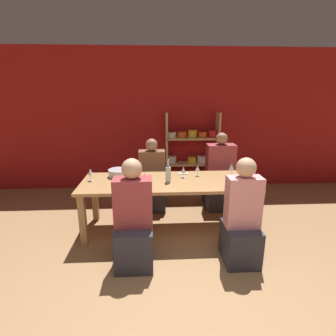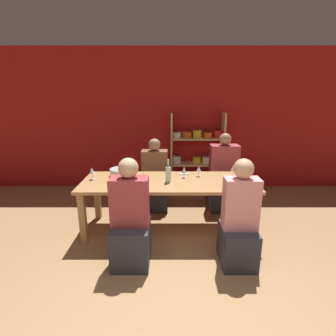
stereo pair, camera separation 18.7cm
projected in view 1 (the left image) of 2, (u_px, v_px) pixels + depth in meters
wall_back_red at (166, 121)px, 5.13m from camera, size 8.80×0.06×2.70m
shelf_unit at (192, 157)px, 5.16m from camera, size 1.03×0.30×1.52m
dining_table at (168, 187)px, 3.56m from camera, size 2.33×0.87×0.73m
mixing_bowl at (119, 173)px, 3.70m from camera, size 0.30×0.30×0.11m
wine_bottle_green at (168, 173)px, 3.46m from camera, size 0.07×0.07×0.31m
wine_glass_white_a at (183, 170)px, 3.65m from camera, size 0.06×0.06×0.16m
wine_glass_white_b at (232, 167)px, 3.71m from camera, size 0.07×0.07×0.18m
wine_glass_red_a at (145, 177)px, 3.28m from camera, size 0.07×0.07×0.18m
wine_glass_empty_a at (198, 169)px, 3.72m from camera, size 0.07×0.07×0.15m
wine_glass_white_c at (90, 172)px, 3.50m from camera, size 0.07×0.07×0.17m
wine_glass_white_d at (256, 178)px, 3.25m from camera, size 0.08×0.08×0.17m
cell_phone at (183, 174)px, 3.83m from camera, size 0.16×0.09×0.01m
person_near_a at (241, 224)px, 2.92m from camera, size 0.37×0.46×1.22m
person_far_a at (219, 181)px, 4.38m from camera, size 0.45×0.57×1.26m
person_near_b at (134, 227)px, 2.88m from camera, size 0.41×0.51×1.22m
person_far_b at (152, 184)px, 4.34m from camera, size 0.42×0.52×1.17m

